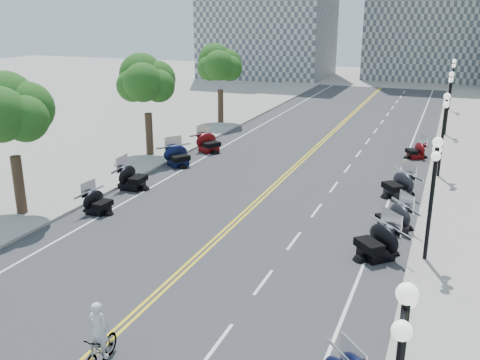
% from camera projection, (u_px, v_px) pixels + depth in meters
% --- Properties ---
extents(ground, '(160.00, 160.00, 0.00)m').
position_uv_depth(ground, '(186.00, 268.00, 20.84)').
color(ground, gray).
extents(road, '(16.00, 90.00, 0.01)m').
position_uv_depth(road, '(269.00, 191.00, 29.68)').
color(road, '#333335').
rests_on(road, ground).
extents(centerline_yellow_a, '(0.12, 90.00, 0.00)m').
position_uv_depth(centerline_yellow_a, '(267.00, 191.00, 29.72)').
color(centerline_yellow_a, yellow).
rests_on(centerline_yellow_a, road).
extents(centerline_yellow_b, '(0.12, 90.00, 0.00)m').
position_uv_depth(centerline_yellow_b, '(271.00, 191.00, 29.64)').
color(centerline_yellow_b, yellow).
rests_on(centerline_yellow_b, road).
extents(edge_line_north, '(0.12, 90.00, 0.00)m').
position_uv_depth(edge_line_north, '(387.00, 206.00, 27.41)').
color(edge_line_north, white).
rests_on(edge_line_north, road).
extents(edge_line_south, '(0.12, 90.00, 0.00)m').
position_uv_depth(edge_line_south, '(168.00, 178.00, 31.95)').
color(edge_line_south, white).
rests_on(edge_line_south, road).
extents(lane_dash_5, '(0.12, 2.00, 0.00)m').
position_uv_depth(lane_dash_5, '(219.00, 341.00, 16.16)').
color(lane_dash_5, white).
rests_on(lane_dash_5, road).
extents(lane_dash_6, '(0.12, 2.00, 0.00)m').
position_uv_depth(lane_dash_6, '(263.00, 282.00, 19.70)').
color(lane_dash_6, white).
rests_on(lane_dash_6, road).
extents(lane_dash_7, '(0.12, 2.00, 0.00)m').
position_uv_depth(lane_dash_7, '(294.00, 241.00, 23.24)').
color(lane_dash_7, white).
rests_on(lane_dash_7, road).
extents(lane_dash_8, '(0.12, 2.00, 0.00)m').
position_uv_depth(lane_dash_8, '(316.00, 210.00, 26.78)').
color(lane_dash_8, white).
rests_on(lane_dash_8, road).
extents(lane_dash_9, '(0.12, 2.00, 0.00)m').
position_uv_depth(lane_dash_9, '(334.00, 187.00, 30.32)').
color(lane_dash_9, white).
rests_on(lane_dash_9, road).
extents(lane_dash_10, '(0.12, 2.00, 0.00)m').
position_uv_depth(lane_dash_10, '(347.00, 169.00, 33.85)').
color(lane_dash_10, white).
rests_on(lane_dash_10, road).
extents(lane_dash_11, '(0.12, 2.00, 0.00)m').
position_uv_depth(lane_dash_11, '(359.00, 154.00, 37.39)').
color(lane_dash_11, white).
rests_on(lane_dash_11, road).
extents(lane_dash_12, '(0.12, 2.00, 0.00)m').
position_uv_depth(lane_dash_12, '(368.00, 141.00, 40.93)').
color(lane_dash_12, white).
rests_on(lane_dash_12, road).
extents(lane_dash_13, '(0.12, 2.00, 0.00)m').
position_uv_depth(lane_dash_13, '(375.00, 131.00, 44.47)').
color(lane_dash_13, white).
rests_on(lane_dash_13, road).
extents(lane_dash_14, '(0.12, 2.00, 0.00)m').
position_uv_depth(lane_dash_14, '(382.00, 122.00, 48.01)').
color(lane_dash_14, white).
rests_on(lane_dash_14, road).
extents(lane_dash_15, '(0.12, 2.00, 0.00)m').
position_uv_depth(lane_dash_15, '(388.00, 114.00, 51.54)').
color(lane_dash_15, white).
rests_on(lane_dash_15, road).
extents(lane_dash_16, '(0.12, 2.00, 0.00)m').
position_uv_depth(lane_dash_16, '(393.00, 108.00, 55.08)').
color(lane_dash_16, white).
rests_on(lane_dash_16, road).
extents(lane_dash_17, '(0.12, 2.00, 0.00)m').
position_uv_depth(lane_dash_17, '(397.00, 102.00, 58.62)').
color(lane_dash_17, white).
rests_on(lane_dash_17, road).
extents(lane_dash_18, '(0.12, 2.00, 0.00)m').
position_uv_depth(lane_dash_18, '(401.00, 97.00, 62.16)').
color(lane_dash_18, white).
rests_on(lane_dash_18, road).
extents(lane_dash_19, '(0.12, 2.00, 0.00)m').
position_uv_depth(lane_dash_19, '(404.00, 92.00, 65.70)').
color(lane_dash_19, white).
rests_on(lane_dash_19, road).
extents(sidewalk_north, '(5.00, 90.00, 0.15)m').
position_uv_depth(sidewalk_north, '(474.00, 215.00, 25.94)').
color(sidewalk_north, '#9E9991').
rests_on(sidewalk_north, ground).
extents(sidewalk_south, '(5.00, 90.00, 0.15)m').
position_uv_depth(sidewalk_south, '(110.00, 170.00, 33.39)').
color(sidewalk_south, '#9E9991').
rests_on(sidewalk_south, ground).
extents(street_lamp_2, '(0.50, 1.20, 4.90)m').
position_uv_depth(street_lamp_2, '(431.00, 200.00, 20.54)').
color(street_lamp_2, black).
rests_on(street_lamp_2, sidewalk_north).
extents(street_lamp_3, '(0.50, 1.20, 4.90)m').
position_uv_depth(street_lamp_3, '(443.00, 136.00, 31.15)').
color(street_lamp_3, black).
rests_on(street_lamp_3, sidewalk_north).
extents(street_lamp_4, '(0.50, 1.20, 4.90)m').
position_uv_depth(street_lamp_4, '(448.00, 104.00, 41.77)').
color(street_lamp_4, black).
rests_on(street_lamp_4, sidewalk_north).
extents(street_lamp_5, '(0.50, 1.20, 4.90)m').
position_uv_depth(street_lamp_5, '(451.00, 85.00, 52.38)').
color(street_lamp_5, black).
rests_on(street_lamp_5, sidewalk_north).
extents(tree_2, '(4.80, 4.80, 9.20)m').
position_uv_depth(tree_2, '(10.00, 120.00, 24.72)').
color(tree_2, '#235619').
rests_on(tree_2, sidewalk_south).
extents(tree_3, '(4.80, 4.80, 9.20)m').
position_uv_depth(tree_3, '(147.00, 87.00, 35.33)').
color(tree_3, '#235619').
rests_on(tree_3, sidewalk_south).
extents(tree_4, '(4.80, 4.80, 9.20)m').
position_uv_depth(tree_4, '(220.00, 69.00, 45.95)').
color(tree_4, '#235619').
rests_on(tree_4, sidewalk_south).
extents(motorcycle_n_6, '(3.16, 3.16, 1.56)m').
position_uv_depth(motorcycle_n_6, '(377.00, 240.00, 21.42)').
color(motorcycle_n_6, black).
rests_on(motorcycle_n_6, road).
extents(motorcycle_n_7, '(2.86, 2.86, 1.43)m').
position_uv_depth(motorcycle_n_7, '(394.00, 216.00, 24.07)').
color(motorcycle_n_7, black).
rests_on(motorcycle_n_7, road).
extents(motorcycle_n_8, '(3.03, 3.03, 1.50)m').
position_uv_depth(motorcycle_n_8, '(398.00, 183.00, 28.59)').
color(motorcycle_n_8, black).
rests_on(motorcycle_n_8, road).
extents(motorcycle_n_10, '(2.39, 2.39, 1.24)m').
position_uv_depth(motorcycle_n_10, '(416.00, 150.00, 36.05)').
color(motorcycle_n_10, '#590A0C').
rests_on(motorcycle_n_10, road).
extents(motorcycle_s_6, '(1.94, 1.94, 1.28)m').
position_uv_depth(motorcycle_s_6, '(98.00, 201.00, 26.25)').
color(motorcycle_s_6, black).
rests_on(motorcycle_s_6, road).
extents(motorcycle_s_7, '(2.28, 2.28, 1.50)m').
position_uv_depth(motorcycle_s_7, '(132.00, 176.00, 29.82)').
color(motorcycle_s_7, black).
rests_on(motorcycle_s_7, road).
extents(motorcycle_s_8, '(2.97, 2.97, 1.49)m').
position_uv_depth(motorcycle_s_8, '(178.00, 155.00, 34.24)').
color(motorcycle_s_8, black).
rests_on(motorcycle_s_8, road).
extents(motorcycle_s_9, '(2.92, 2.92, 1.51)m').
position_uv_depth(motorcycle_s_9, '(209.00, 142.00, 37.64)').
color(motorcycle_s_9, '#590A0C').
rests_on(motorcycle_s_9, road).
extents(bicycle, '(0.67, 1.82, 1.07)m').
position_uv_depth(bicycle, '(100.00, 350.00, 14.92)').
color(bicycle, '#A51414').
rests_on(bicycle, road).
extents(cyclist_rider, '(0.61, 0.40, 1.68)m').
position_uv_depth(cyclist_rider, '(96.00, 306.00, 14.51)').
color(cyclist_rider, silver).
rests_on(cyclist_rider, bicycle).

